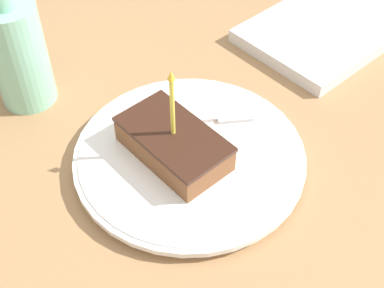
{
  "coord_description": "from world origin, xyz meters",
  "views": [
    {
      "loc": [
        0.27,
        0.32,
        0.48
      ],
      "look_at": [
        -0.02,
        0.0,
        0.04
      ],
      "focal_mm": 50.0,
      "sensor_mm": 36.0,
      "label": 1
    }
  ],
  "objects_px": {
    "bottle": "(17,51)",
    "marble_board": "(336,23)",
    "cake_slice": "(176,141)",
    "fork": "(197,118)",
    "plate": "(192,159)"
  },
  "relations": [
    {
      "from": "bottle",
      "to": "marble_board",
      "type": "distance_m",
      "value": 0.48
    },
    {
      "from": "cake_slice",
      "to": "fork",
      "type": "relative_size",
      "value": 0.91
    },
    {
      "from": "bottle",
      "to": "marble_board",
      "type": "bearing_deg",
      "value": 158.15
    },
    {
      "from": "bottle",
      "to": "plate",
      "type": "bearing_deg",
      "value": 109.01
    },
    {
      "from": "bottle",
      "to": "fork",
      "type": "bearing_deg",
      "value": 122.44
    },
    {
      "from": "cake_slice",
      "to": "marble_board",
      "type": "xyz_separation_m",
      "value": [
        -0.37,
        -0.05,
        -0.03
      ]
    },
    {
      "from": "plate",
      "to": "fork",
      "type": "bearing_deg",
      "value": -138.49
    },
    {
      "from": "fork",
      "to": "bottle",
      "type": "distance_m",
      "value": 0.24
    },
    {
      "from": "cake_slice",
      "to": "bottle",
      "type": "distance_m",
      "value": 0.24
    },
    {
      "from": "plate",
      "to": "fork",
      "type": "xyz_separation_m",
      "value": [
        -0.04,
        -0.04,
        0.01
      ]
    },
    {
      "from": "plate",
      "to": "cake_slice",
      "type": "bearing_deg",
      "value": -53.1
    },
    {
      "from": "plate",
      "to": "marble_board",
      "type": "relative_size",
      "value": 0.93
    },
    {
      "from": "plate",
      "to": "bottle",
      "type": "bearing_deg",
      "value": -70.99
    },
    {
      "from": "plate",
      "to": "cake_slice",
      "type": "distance_m",
      "value": 0.03
    },
    {
      "from": "fork",
      "to": "marble_board",
      "type": "height_order",
      "value": "fork"
    }
  ]
}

